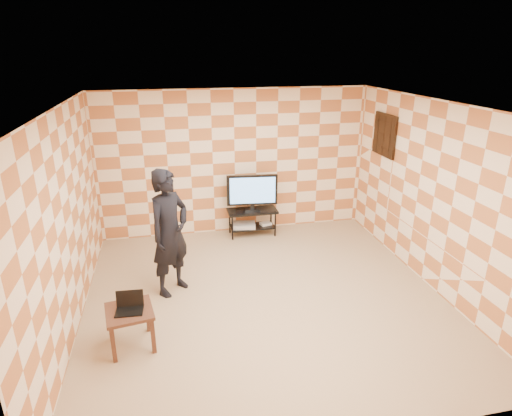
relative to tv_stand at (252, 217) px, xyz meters
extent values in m
plane|color=tan|center=(-0.27, -2.19, -0.36)|extent=(5.00, 5.00, 0.00)
cube|color=beige|center=(-0.27, 0.31, 0.99)|extent=(5.00, 0.02, 2.70)
cube|color=beige|center=(-0.27, -4.69, 0.99)|extent=(5.00, 0.02, 2.70)
cube|color=beige|center=(-2.77, -2.19, 0.99)|extent=(0.02, 5.00, 2.70)
cube|color=beige|center=(2.23, -2.19, 0.99)|extent=(0.02, 5.00, 2.70)
cube|color=white|center=(-0.27, -2.19, 2.34)|extent=(5.00, 5.00, 0.02)
cube|color=black|center=(2.20, -0.64, 1.59)|extent=(0.04, 0.72, 0.72)
cube|color=black|center=(2.20, -0.64, 1.59)|extent=(0.04, 0.03, 0.68)
cube|color=black|center=(2.20, -0.64, 1.59)|extent=(0.04, 0.68, 0.03)
cube|color=black|center=(0.00, 0.00, 0.12)|extent=(0.93, 0.42, 0.04)
cube|color=black|center=(0.00, 0.00, -0.20)|extent=(0.83, 0.37, 0.03)
cylinder|color=black|center=(-0.41, -0.17, -0.11)|extent=(0.03, 0.03, 0.50)
cylinder|color=black|center=(-0.41, 0.17, -0.11)|extent=(0.03, 0.03, 0.50)
cylinder|color=black|center=(0.41, -0.17, -0.11)|extent=(0.03, 0.03, 0.50)
cylinder|color=black|center=(0.41, 0.17, -0.11)|extent=(0.03, 0.03, 0.50)
cube|color=black|center=(0.00, 0.00, 0.15)|extent=(0.29, 0.20, 0.03)
cube|color=black|center=(0.00, 0.00, 0.20)|extent=(0.07, 0.06, 0.08)
cube|color=black|center=(0.00, 0.00, 0.53)|extent=(0.94, 0.15, 0.57)
cube|color=#63A2F0|center=(0.00, -0.03, 0.53)|extent=(0.84, 0.09, 0.49)
cube|color=#B7B7BA|center=(-0.17, -0.01, -0.16)|extent=(0.48, 0.38, 0.07)
cube|color=silver|center=(0.26, 0.01, -0.17)|extent=(0.24, 0.20, 0.05)
cube|color=#381B10|center=(-2.06, -2.89, 0.12)|extent=(0.61, 0.61, 0.04)
cube|color=#381B10|center=(-2.24, -3.15, -0.13)|extent=(0.06, 0.06, 0.46)
cube|color=#381B10|center=(-2.31, -2.71, -0.13)|extent=(0.06, 0.06, 0.46)
cube|color=#381B10|center=(-1.81, -3.08, -0.13)|extent=(0.06, 0.06, 0.46)
cube|color=#381B10|center=(-1.88, -2.64, -0.13)|extent=(0.06, 0.06, 0.46)
cube|color=black|center=(-2.05, -2.93, 0.14)|extent=(0.33, 0.24, 0.02)
cube|color=black|center=(-2.04, -2.82, 0.24)|extent=(0.32, 0.07, 0.20)
imported|color=black|center=(-1.54, -1.72, 0.56)|extent=(0.79, 0.79, 1.85)
camera|label=1|loc=(-1.49, -7.35, 3.01)|focal=30.00mm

